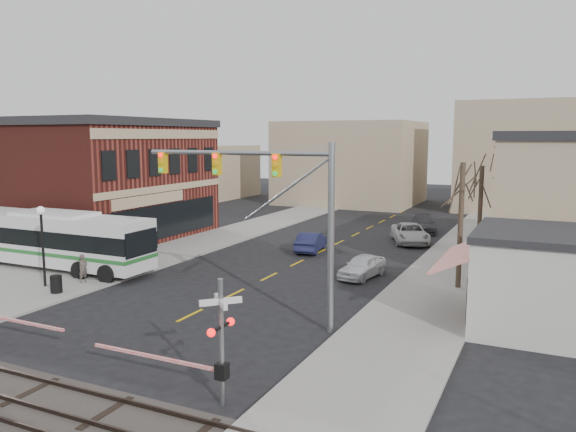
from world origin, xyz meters
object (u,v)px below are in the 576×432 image
object	(u,v)px
pedestrian_far	(113,253)
car_d	(423,224)
transit_bus	(56,239)
car_b	(311,242)
car_c	(410,233)
rr_crossing_east	(210,342)
car_a	(362,266)
pedestrian_near	(83,268)
street_lamp	(42,230)
trash_bin	(56,284)
traffic_signal_mast	(275,195)

from	to	relation	value
pedestrian_far	car_d	bearing A→B (deg)	34.86
car_d	transit_bus	bearing A→B (deg)	-143.28
car_b	car_d	xyz separation A→B (m)	(5.55, 11.80, 0.00)
car_c	car_b	bearing A→B (deg)	-153.67
rr_crossing_east	car_d	bearing A→B (deg)	91.18
rr_crossing_east	car_b	distance (m)	23.61
transit_bus	car_d	size ratio (longest dim) A/B	2.78
rr_crossing_east	car_a	bearing A→B (deg)	91.95
pedestrian_near	car_c	bearing A→B (deg)	-32.08
car_b	pedestrian_near	xyz separation A→B (m)	(-7.91, -13.89, 0.22)
car_a	pedestrian_far	world-z (taller)	pedestrian_far
car_a	pedestrian_far	distance (m)	15.40
street_lamp	car_b	distance (m)	18.12
trash_bin	street_lamp	bearing A→B (deg)	157.36
transit_bus	trash_bin	xyz separation A→B (m)	(4.51, -4.19, -1.35)
car_a	car_d	distance (m)	17.49
street_lamp	car_d	world-z (taller)	street_lamp
traffic_signal_mast	car_a	size ratio (longest dim) A/B	2.35
trash_bin	car_a	bearing A→B (deg)	37.89
pedestrian_near	car_a	bearing A→B (deg)	-57.10
street_lamp	pedestrian_near	world-z (taller)	street_lamp
car_c	pedestrian_far	size ratio (longest dim) A/B	2.83
street_lamp	traffic_signal_mast	bearing A→B (deg)	1.01
street_lamp	car_c	bearing A→B (deg)	55.63
transit_bus	car_c	size ratio (longest dim) A/B	2.48
car_a	pedestrian_far	size ratio (longest dim) A/B	2.07
traffic_signal_mast	street_lamp	size ratio (longest dim) A/B	2.10
car_d	pedestrian_far	distance (m)	26.54
pedestrian_near	pedestrian_far	xyz separation A→B (m)	(-1.06, 3.48, 0.15)
traffic_signal_mast	car_d	xyz separation A→B (m)	(0.83, 26.96, -5.00)
rr_crossing_east	pedestrian_far	xyz separation A→B (m)	(-15.23, 12.32, -0.90)
street_lamp	pedestrian_far	distance (m)	5.45
pedestrian_far	rr_crossing_east	bearing A→B (deg)	-60.92
traffic_signal_mast	car_c	distance (m)	22.11
transit_bus	car_d	distance (m)	29.58
car_a	rr_crossing_east	bearing A→B (deg)	-78.53
car_b	street_lamp	bearing A→B (deg)	49.37
pedestrian_far	street_lamp	bearing A→B (deg)	-114.65
car_d	car_c	bearing A→B (deg)	-105.13
traffic_signal_mast	trash_bin	world-z (taller)	traffic_signal_mast
street_lamp	car_b	bearing A→B (deg)	59.13
street_lamp	trash_bin	size ratio (longest dim) A/B	4.84
traffic_signal_mast	pedestrian_far	xyz separation A→B (m)	(-13.69, 4.74, -4.63)
trash_bin	car_d	bearing A→B (deg)	64.65
transit_bus	trash_bin	world-z (taller)	transit_bus
street_lamp	trash_bin	world-z (taller)	street_lamp
rr_crossing_east	car_a	world-z (taller)	rr_crossing_east
traffic_signal_mast	pedestrian_near	distance (m)	13.57
car_c	rr_crossing_east	bearing A→B (deg)	-110.79
rr_crossing_east	trash_bin	distance (m)	15.49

